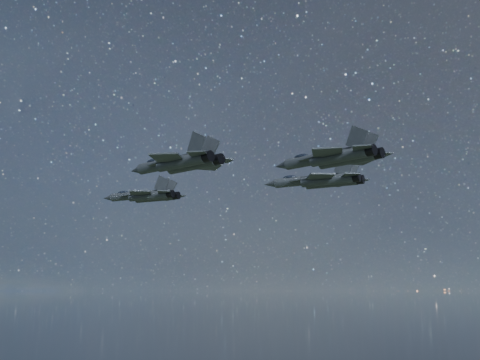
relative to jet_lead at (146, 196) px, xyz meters
The scene contains 4 objects.
jet_lead is the anchor object (origin of this frame).
jet_left 30.54m from the jet_lead, 37.96° to the left, with size 19.41×13.65×4.90m.
jet_right 32.39m from the jet_lead, 40.28° to the right, with size 15.26×10.67×3.84m.
jet_slot 37.69m from the jet_lead, ahead, with size 16.74×11.60×4.20m.
Camera 1 is at (44.69, -65.08, 136.94)m, focal length 42.00 mm.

